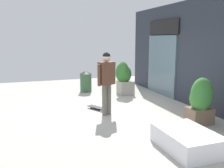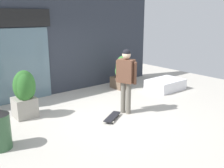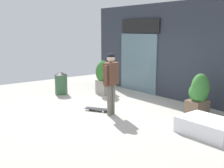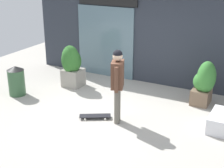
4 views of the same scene
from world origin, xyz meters
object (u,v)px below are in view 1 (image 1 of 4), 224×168
(skateboarder, at_px, (107,77))
(planter_box_left, at_px, (124,76))
(skateboard, at_px, (98,108))
(trash_bin, at_px, (86,81))
(planter_box_right, at_px, (200,101))

(skateboarder, height_order, planter_box_left, skateboarder)
(skateboard, distance_m, planter_box_left, 2.31)
(trash_bin, bearing_deg, planter_box_left, 50.68)
(skateboard, relative_size, planter_box_left, 0.59)
(planter_box_right, bearing_deg, skateboard, -135.75)
(planter_box_right, bearing_deg, skateboarder, -128.46)
(skateboarder, xyz_separation_m, planter_box_right, (1.52, 1.91, -0.47))
(skateboard, distance_m, planter_box_right, 2.92)
(skateboarder, height_order, planter_box_right, skateboarder)
(planter_box_right, distance_m, trash_bin, 5.04)
(skateboarder, relative_size, planter_box_left, 1.38)
(skateboard, height_order, trash_bin, trash_bin)
(planter_box_right, xyz_separation_m, trash_bin, (-4.72, -1.75, -0.17))
(planter_box_left, bearing_deg, skateboarder, -32.21)
(planter_box_left, xyz_separation_m, trash_bin, (-1.00, -1.23, -0.28))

